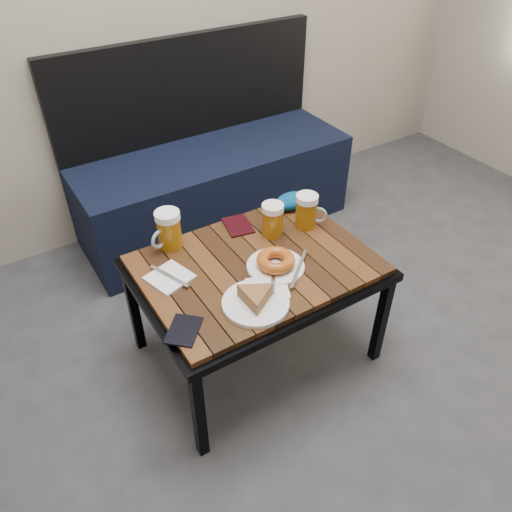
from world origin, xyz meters
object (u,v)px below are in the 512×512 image
beer_mug_centre (273,219)px  passport_burgundy (238,225)px  bench (212,180)px  plate_bagel (276,263)px  cafe_table (256,272)px  plate_pie (256,299)px  passport_navy (184,330)px  beer_mug_left (168,230)px  beer_mug_right (307,211)px  knit_pouch (291,201)px

beer_mug_centre → passport_burgundy: bearing=93.2°
bench → plate_bagel: size_ratio=5.77×
plate_bagel → cafe_table: bearing=122.3°
bench → beer_mug_centre: (-0.15, -0.79, 0.27)m
plate_pie → passport_navy: size_ratio=1.75×
cafe_table → beer_mug_centre: beer_mug_centre is taller
beer_mug_left → plate_pie: beer_mug_left is taller
cafe_table → beer_mug_centre: (0.14, 0.11, 0.11)m
bench → cafe_table: bearing=-108.1°
beer_mug_left → passport_navy: size_ratio=1.18×
beer_mug_right → beer_mug_centre: bearing=-145.6°
beer_mug_left → knit_pouch: size_ratio=1.02×
plate_pie → beer_mug_right: bearing=34.1°
plate_bagel → knit_pouch: size_ratio=1.68×
beer_mug_right → plate_pie: 0.49m
plate_bagel → passport_navy: bearing=-166.3°
cafe_table → passport_navy: bearing=-155.7°
bench → beer_mug_centre: bench is taller
beer_mug_left → beer_mug_centre: beer_mug_left is taller
beer_mug_right → passport_burgundy: size_ratio=1.01×
beer_mug_left → bench: bearing=-149.3°
beer_mug_left → plate_pie: (0.10, -0.43, -0.05)m
passport_burgundy → knit_pouch: bearing=11.1°
plate_pie → beer_mug_left: bearing=103.3°
bench → beer_mug_right: size_ratio=10.29×
bench → passport_navy: (-0.65, -1.06, 0.20)m
beer_mug_left → beer_mug_centre: size_ratio=1.11×
cafe_table → beer_mug_left: size_ratio=5.73×
plate_bagel → passport_burgundy: bearing=86.6°
plate_pie → knit_pouch: 0.59m
cafe_table → plate_pie: plate_pie is taller
cafe_table → beer_mug_left: beer_mug_left is taller
plate_pie → plate_bagel: plate_pie is taller
cafe_table → passport_burgundy: size_ratio=6.26×
cafe_table → plate_bagel: 0.10m
beer_mug_centre → plate_pie: (-0.26, -0.29, -0.04)m
beer_mug_left → knit_pouch: (0.53, -0.02, -0.04)m
beer_mug_centre → knit_pouch: (0.17, 0.11, -0.03)m
beer_mug_right → beer_mug_left: bearing=-153.7°
bench → plate_bagel: bearing=-104.7°
bench → beer_mug_left: bench is taller
cafe_table → plate_pie: size_ratio=3.87×
beer_mug_left → plate_pie: 0.44m
bench → plate_pie: bench is taller
cafe_table → knit_pouch: (0.31, 0.22, 0.08)m
beer_mug_left → plate_pie: size_ratio=0.68×
passport_burgundy → knit_pouch: knit_pouch is taller
cafe_table → passport_navy: size_ratio=6.75×
bench → beer_mug_right: bench is taller
passport_navy → plate_bagel: bearing=56.9°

